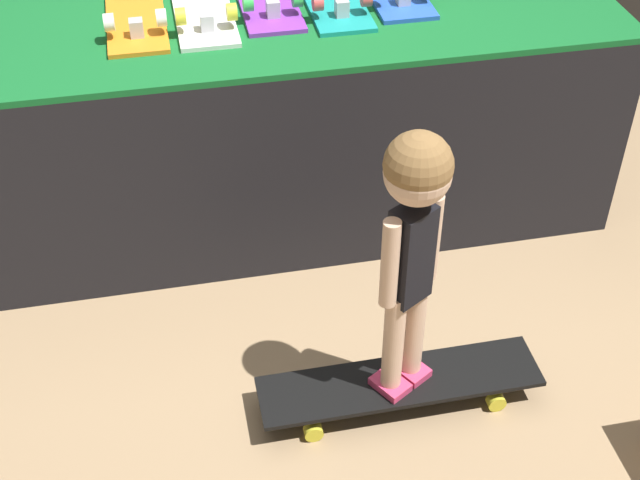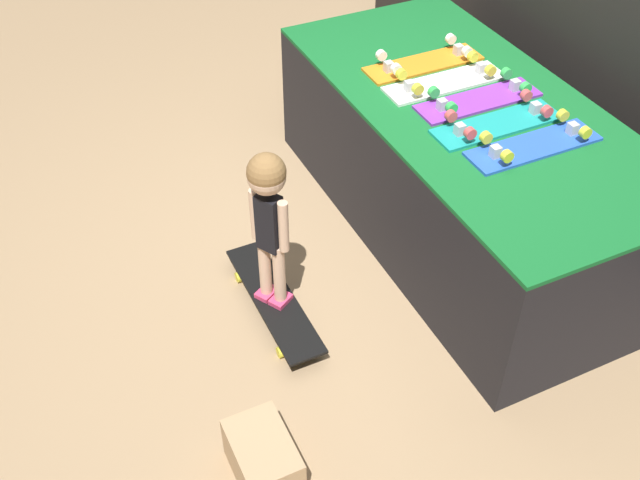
{
  "view_description": "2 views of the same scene",
  "coord_description": "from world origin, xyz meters",
  "px_view_note": "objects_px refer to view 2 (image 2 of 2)",
  "views": [
    {
      "loc": [
        -0.37,
        -2.08,
        1.97
      ],
      "look_at": [
        0.01,
        -0.23,
        0.4
      ],
      "focal_mm": 50.0,
      "sensor_mm": 36.0,
      "label": 1
    },
    {
      "loc": [
        2.45,
        -1.34,
        2.62
      ],
      "look_at": [
        0.17,
        -0.26,
        0.35
      ],
      "focal_mm": 42.0,
      "sensor_mm": 36.0,
      "label": 2
    }
  ],
  "objects_px": {
    "skateboard_purple_on_rack": "(478,99)",
    "skateboard_teal_on_rack": "(497,122)",
    "child": "(268,203)",
    "storage_box": "(263,459)",
    "skateboard_white_on_rack": "(445,81)",
    "skateboard_blue_on_rack": "(534,144)",
    "skateboard_on_floor": "(274,300)",
    "skateboard_orange_on_rack": "(424,62)"
  },
  "relations": [
    {
      "from": "skateboard_orange_on_rack",
      "to": "child",
      "type": "height_order",
      "value": "child"
    },
    {
      "from": "storage_box",
      "to": "skateboard_white_on_rack",
      "type": "bearing_deg",
      "value": 128.5
    },
    {
      "from": "skateboard_teal_on_rack",
      "to": "skateboard_on_floor",
      "type": "relative_size",
      "value": 0.78
    },
    {
      "from": "skateboard_orange_on_rack",
      "to": "skateboard_on_floor",
      "type": "relative_size",
      "value": 0.78
    },
    {
      "from": "skateboard_blue_on_rack",
      "to": "storage_box",
      "type": "relative_size",
      "value": 1.93
    },
    {
      "from": "skateboard_on_floor",
      "to": "storage_box",
      "type": "relative_size",
      "value": 2.46
    },
    {
      "from": "skateboard_purple_on_rack",
      "to": "skateboard_teal_on_rack",
      "type": "height_order",
      "value": "same"
    },
    {
      "from": "skateboard_purple_on_rack",
      "to": "child",
      "type": "height_order",
      "value": "child"
    },
    {
      "from": "skateboard_purple_on_rack",
      "to": "storage_box",
      "type": "bearing_deg",
      "value": -57.75
    },
    {
      "from": "skateboard_orange_on_rack",
      "to": "child",
      "type": "bearing_deg",
      "value": -61.55
    },
    {
      "from": "skateboard_white_on_rack",
      "to": "child",
      "type": "bearing_deg",
      "value": -70.48
    },
    {
      "from": "skateboard_purple_on_rack",
      "to": "child",
      "type": "xyz_separation_m",
      "value": [
        0.18,
        -1.15,
        -0.1
      ]
    },
    {
      "from": "skateboard_orange_on_rack",
      "to": "skateboard_blue_on_rack",
      "type": "bearing_deg",
      "value": 3.69
    },
    {
      "from": "skateboard_blue_on_rack",
      "to": "skateboard_on_floor",
      "type": "xyz_separation_m",
      "value": [
        -0.23,
        -1.16,
        -0.69
      ]
    },
    {
      "from": "skateboard_white_on_rack",
      "to": "skateboard_teal_on_rack",
      "type": "distance_m",
      "value": 0.42
    },
    {
      "from": "skateboard_teal_on_rack",
      "to": "skateboard_blue_on_rack",
      "type": "relative_size",
      "value": 1.0
    },
    {
      "from": "skateboard_white_on_rack",
      "to": "skateboard_purple_on_rack",
      "type": "xyz_separation_m",
      "value": [
        0.21,
        0.05,
        0.0
      ]
    },
    {
      "from": "skateboard_blue_on_rack",
      "to": "skateboard_on_floor",
      "type": "height_order",
      "value": "skateboard_blue_on_rack"
    },
    {
      "from": "skateboard_orange_on_rack",
      "to": "skateboard_purple_on_rack",
      "type": "relative_size",
      "value": 1.0
    },
    {
      "from": "skateboard_orange_on_rack",
      "to": "skateboard_purple_on_rack",
      "type": "xyz_separation_m",
      "value": [
        0.42,
        0.05,
        0.0
      ]
    },
    {
      "from": "skateboard_white_on_rack",
      "to": "skateboard_teal_on_rack",
      "type": "bearing_deg",
      "value": 1.92
    },
    {
      "from": "skateboard_white_on_rack",
      "to": "skateboard_on_floor",
      "type": "height_order",
      "value": "skateboard_white_on_rack"
    },
    {
      "from": "skateboard_teal_on_rack",
      "to": "skateboard_purple_on_rack",
      "type": "bearing_deg",
      "value": 169.32
    },
    {
      "from": "skateboard_orange_on_rack",
      "to": "storage_box",
      "type": "bearing_deg",
      "value": -46.93
    },
    {
      "from": "skateboard_blue_on_rack",
      "to": "child",
      "type": "bearing_deg",
      "value": -101.45
    },
    {
      "from": "skateboard_white_on_rack",
      "to": "skateboard_purple_on_rack",
      "type": "distance_m",
      "value": 0.21
    },
    {
      "from": "skateboard_orange_on_rack",
      "to": "skateboard_purple_on_rack",
      "type": "bearing_deg",
      "value": 6.78
    },
    {
      "from": "skateboard_white_on_rack",
      "to": "skateboard_teal_on_rack",
      "type": "height_order",
      "value": "same"
    },
    {
      "from": "skateboard_purple_on_rack",
      "to": "storage_box",
      "type": "relative_size",
      "value": 1.93
    },
    {
      "from": "child",
      "to": "skateboard_blue_on_rack",
      "type": "bearing_deg",
      "value": 47.77
    },
    {
      "from": "skateboard_teal_on_rack",
      "to": "child",
      "type": "distance_m",
      "value": 1.12
    },
    {
      "from": "skateboard_white_on_rack",
      "to": "skateboard_blue_on_rack",
      "type": "distance_m",
      "value": 0.63
    },
    {
      "from": "skateboard_white_on_rack",
      "to": "skateboard_blue_on_rack",
      "type": "xyz_separation_m",
      "value": [
        0.62,
        0.06,
        0.0
      ]
    },
    {
      "from": "skateboard_orange_on_rack",
      "to": "skateboard_teal_on_rack",
      "type": "height_order",
      "value": "same"
    },
    {
      "from": "child",
      "to": "skateboard_white_on_rack",
      "type": "bearing_deg",
      "value": 78.74
    },
    {
      "from": "skateboard_blue_on_rack",
      "to": "storage_box",
      "type": "height_order",
      "value": "skateboard_blue_on_rack"
    },
    {
      "from": "skateboard_orange_on_rack",
      "to": "child",
      "type": "xyz_separation_m",
      "value": [
        0.6,
        -1.1,
        -0.1
      ]
    },
    {
      "from": "skateboard_blue_on_rack",
      "to": "skateboard_orange_on_rack",
      "type": "bearing_deg",
      "value": -176.31
    },
    {
      "from": "skateboard_on_floor",
      "to": "storage_box",
      "type": "height_order",
      "value": "storage_box"
    },
    {
      "from": "skateboard_on_floor",
      "to": "storage_box",
      "type": "xyz_separation_m",
      "value": [
        0.78,
        -0.37,
        0.03
      ]
    },
    {
      "from": "skateboard_blue_on_rack",
      "to": "storage_box",
      "type": "bearing_deg",
      "value": -70.39
    },
    {
      "from": "skateboard_teal_on_rack",
      "to": "skateboard_blue_on_rack",
      "type": "distance_m",
      "value": 0.21
    }
  ]
}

